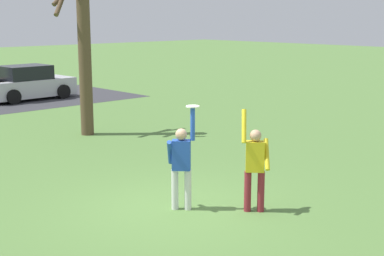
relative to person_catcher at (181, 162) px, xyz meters
The scene contains 6 objects.
ground_plane 0.99m from the person_catcher, 109.83° to the left, with size 120.00×120.00×0.00m, color #567F3D.
person_catcher is the anchor object (origin of this frame).
person_defender 1.44m from the person_catcher, 47.94° to the right, with size 0.64×0.66×2.05m.
frisbee_disc 1.13m from the person_catcher, 47.94° to the right, with size 0.26×0.26×0.02m, color white.
parked_car_silver 16.83m from the person_catcher, 72.87° to the left, with size 4.17×2.16×1.59m.
bare_tree_tall 8.22m from the person_catcher, 71.00° to the left, with size 1.56×1.73×6.35m.
Camera 1 is at (-7.07, -8.01, 3.79)m, focal length 52.04 mm.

